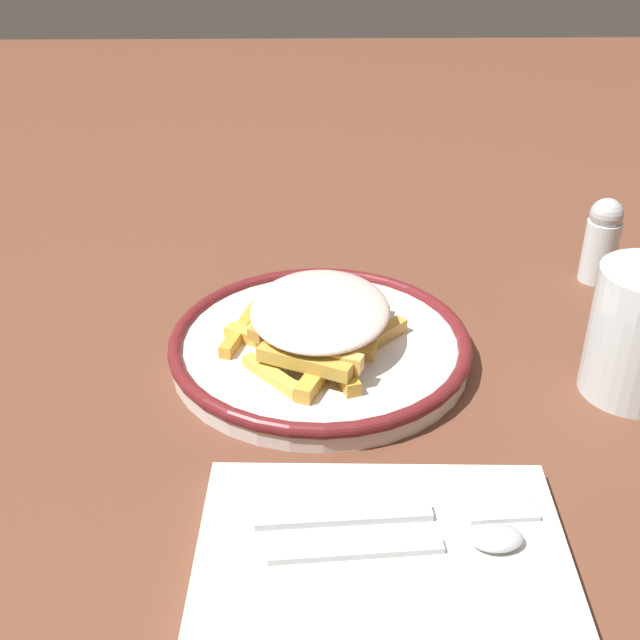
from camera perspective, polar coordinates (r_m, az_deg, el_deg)
ground_plane at (r=0.68m, az=0.00°, el=-2.72°), size 2.60×2.60×0.00m
plate at (r=0.67m, az=0.00°, el=-1.84°), size 0.25×0.25×0.02m
fries_heap at (r=0.65m, az=0.17°, el=0.08°), size 0.17×0.16×0.04m
napkin at (r=0.50m, az=4.45°, el=-16.62°), size 0.16×0.23×0.01m
fork at (r=0.51m, az=5.60°, el=-13.55°), size 0.03×0.18×0.01m
spoon at (r=0.50m, az=8.63°, el=-15.41°), size 0.03×0.15×0.01m
salt_shaker at (r=0.83m, az=19.40°, el=5.40°), size 0.03×0.03×0.09m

